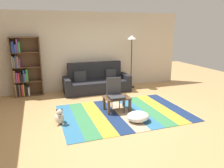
{
  "coord_description": "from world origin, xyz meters",
  "views": [
    {
      "loc": [
        -1.87,
        -4.99,
        2.17
      ],
      "look_at": [
        0.05,
        0.46,
        0.65
      ],
      "focal_mm": 34.53,
      "sensor_mm": 36.0,
      "label": 1
    }
  ],
  "objects_px": {
    "bookshelf": "(23,70)",
    "tv_remote": "(120,96)",
    "pouf": "(138,117)",
    "folding_chair": "(115,92)",
    "standing_lamp": "(132,44)",
    "coffee_table": "(117,100)",
    "couch": "(97,82)",
    "dog": "(59,117)"
  },
  "relations": [
    {
      "from": "folding_chair",
      "to": "pouf",
      "type": "bearing_deg",
      "value": -48.32
    },
    {
      "from": "coffee_table",
      "to": "dog",
      "type": "relative_size",
      "value": 1.66
    },
    {
      "from": "pouf",
      "to": "standing_lamp",
      "type": "relative_size",
      "value": 0.29
    },
    {
      "from": "couch",
      "to": "coffee_table",
      "type": "height_order",
      "value": "couch"
    },
    {
      "from": "tv_remote",
      "to": "folding_chair",
      "type": "height_order",
      "value": "folding_chair"
    },
    {
      "from": "coffee_table",
      "to": "pouf",
      "type": "bearing_deg",
      "value": -73.34
    },
    {
      "from": "coffee_table",
      "to": "pouf",
      "type": "height_order",
      "value": "coffee_table"
    },
    {
      "from": "tv_remote",
      "to": "folding_chair",
      "type": "distance_m",
      "value": 0.19
    },
    {
      "from": "tv_remote",
      "to": "dog",
      "type": "bearing_deg",
      "value": -142.2
    },
    {
      "from": "couch",
      "to": "standing_lamp",
      "type": "relative_size",
      "value": 1.18
    },
    {
      "from": "bookshelf",
      "to": "folding_chair",
      "type": "distance_m",
      "value": 3.21
    },
    {
      "from": "couch",
      "to": "bookshelf",
      "type": "distance_m",
      "value": 2.41
    },
    {
      "from": "tv_remote",
      "to": "bookshelf",
      "type": "bearing_deg",
      "value": 164.51
    },
    {
      "from": "bookshelf",
      "to": "pouf",
      "type": "xyz_separation_m",
      "value": [
        2.58,
        -3.04,
        -0.73
      ]
    },
    {
      "from": "bookshelf",
      "to": "tv_remote",
      "type": "xyz_separation_m",
      "value": [
        2.44,
        -2.22,
        -0.45
      ]
    },
    {
      "from": "couch",
      "to": "standing_lamp",
      "type": "bearing_deg",
      "value": 4.2
    },
    {
      "from": "coffee_table",
      "to": "folding_chair",
      "type": "xyz_separation_m",
      "value": [
        -0.05,
        0.02,
        0.22
      ]
    },
    {
      "from": "pouf",
      "to": "tv_remote",
      "type": "height_order",
      "value": "tv_remote"
    },
    {
      "from": "pouf",
      "to": "tv_remote",
      "type": "distance_m",
      "value": 0.88
    },
    {
      "from": "pouf",
      "to": "folding_chair",
      "type": "bearing_deg",
      "value": 109.34
    },
    {
      "from": "coffee_table",
      "to": "tv_remote",
      "type": "xyz_separation_m",
      "value": [
        0.09,
        0.02,
        0.09
      ]
    },
    {
      "from": "couch",
      "to": "standing_lamp",
      "type": "height_order",
      "value": "standing_lamp"
    },
    {
      "from": "coffee_table",
      "to": "standing_lamp",
      "type": "relative_size",
      "value": 0.34
    },
    {
      "from": "bookshelf",
      "to": "dog",
      "type": "height_order",
      "value": "bookshelf"
    },
    {
      "from": "couch",
      "to": "tv_remote",
      "type": "height_order",
      "value": "couch"
    },
    {
      "from": "bookshelf",
      "to": "coffee_table",
      "type": "distance_m",
      "value": 3.29
    },
    {
      "from": "dog",
      "to": "standing_lamp",
      "type": "height_order",
      "value": "standing_lamp"
    },
    {
      "from": "standing_lamp",
      "to": "couch",
      "type": "bearing_deg",
      "value": -175.8
    },
    {
      "from": "couch",
      "to": "pouf",
      "type": "relative_size",
      "value": 4.15
    },
    {
      "from": "tv_remote",
      "to": "folding_chair",
      "type": "relative_size",
      "value": 0.17
    },
    {
      "from": "bookshelf",
      "to": "standing_lamp",
      "type": "relative_size",
      "value": 0.99
    },
    {
      "from": "bookshelf",
      "to": "folding_chair",
      "type": "xyz_separation_m",
      "value": [
        2.3,
        -2.22,
        -0.32
      ]
    },
    {
      "from": "standing_lamp",
      "to": "bookshelf",
      "type": "bearing_deg",
      "value": 177.15
    },
    {
      "from": "standing_lamp",
      "to": "folding_chair",
      "type": "relative_size",
      "value": 2.12
    },
    {
      "from": "bookshelf",
      "to": "pouf",
      "type": "bearing_deg",
      "value": -49.59
    },
    {
      "from": "pouf",
      "to": "dog",
      "type": "xyz_separation_m",
      "value": [
        -1.77,
        0.5,
        0.03
      ]
    },
    {
      "from": "bookshelf",
      "to": "standing_lamp",
      "type": "height_order",
      "value": "standing_lamp"
    },
    {
      "from": "pouf",
      "to": "standing_lamp",
      "type": "bearing_deg",
      "value": 68.9
    },
    {
      "from": "tv_remote",
      "to": "standing_lamp",
      "type": "bearing_deg",
      "value": 85.26
    },
    {
      "from": "bookshelf",
      "to": "dog",
      "type": "distance_m",
      "value": 2.75
    },
    {
      "from": "tv_remote",
      "to": "folding_chair",
      "type": "xyz_separation_m",
      "value": [
        -0.14,
        -0.0,
        0.13
      ]
    },
    {
      "from": "dog",
      "to": "tv_remote",
      "type": "xyz_separation_m",
      "value": [
        1.62,
        0.32,
        0.24
      ]
    }
  ]
}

